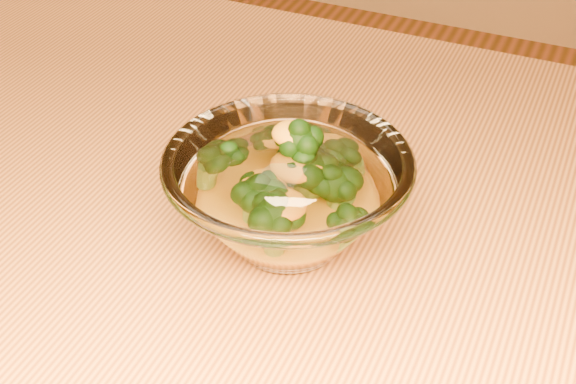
% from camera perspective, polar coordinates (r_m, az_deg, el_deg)
% --- Properties ---
extents(table, '(1.20, 0.80, 0.75)m').
position_cam_1_polar(table, '(0.71, -6.74, -8.77)').
color(table, '#BA7538').
rests_on(table, ground).
extents(glass_bowl, '(0.19, 0.19, 0.08)m').
position_cam_1_polar(glass_bowl, '(0.60, 0.00, -0.31)').
color(glass_bowl, white).
rests_on(glass_bowl, table).
extents(cheese_sauce, '(0.10, 0.10, 0.03)m').
position_cam_1_polar(cheese_sauce, '(0.61, 0.00, -1.60)').
color(cheese_sauce, '#FF9D15').
rests_on(cheese_sauce, glass_bowl).
extents(broccoli_heap, '(0.14, 0.12, 0.07)m').
position_cam_1_polar(broccoli_heap, '(0.60, 0.23, 0.85)').
color(broccoli_heap, black).
rests_on(broccoli_heap, cheese_sauce).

